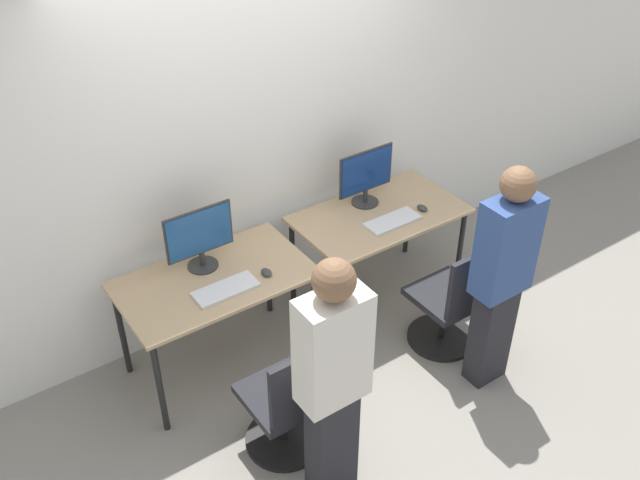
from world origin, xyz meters
TOP-DOWN VIEW (x-y plane):
  - ground_plane at (0.00, 0.00)m, footprint 20.00×20.00m
  - wall_back at (0.00, 0.82)m, footprint 12.00×0.05m
  - desk_left at (-0.66, 0.35)m, footprint 1.21×0.70m
  - monitor_left at (-0.66, 0.50)m, footprint 0.45×0.20m
  - keyboard_left at (-0.66, 0.20)m, footprint 0.40×0.17m
  - mouse_left at (-0.37, 0.20)m, footprint 0.06×0.09m
  - office_chair_left at (-0.66, -0.50)m, footprint 0.48×0.48m
  - person_left at (-0.62, -0.86)m, footprint 0.36×0.21m
  - desk_right at (0.66, 0.35)m, footprint 1.21×0.70m
  - monitor_right at (0.66, 0.52)m, footprint 0.45×0.20m
  - keyboard_right at (0.66, 0.20)m, footprint 0.40×0.17m
  - mouse_right at (0.94, 0.21)m, footprint 0.06×0.09m
  - office_chair_right at (0.73, -0.37)m, footprint 0.48×0.48m
  - person_right at (0.73, -0.73)m, footprint 0.36×0.21m

SIDE VIEW (x-z plane):
  - ground_plane at x=0.00m, z-range 0.00..0.00m
  - office_chair_left at x=-0.66m, z-range -0.09..0.78m
  - office_chair_right at x=0.73m, z-range -0.09..0.78m
  - desk_left at x=-0.66m, z-range 0.29..1.03m
  - desk_right at x=0.66m, z-range 0.29..1.03m
  - keyboard_left at x=-0.66m, z-range 0.74..0.76m
  - keyboard_right at x=0.66m, z-range 0.74..0.76m
  - mouse_left at x=-0.37m, z-range 0.74..0.77m
  - mouse_right at x=0.94m, z-range 0.74..0.77m
  - person_right at x=0.73m, z-range 0.07..1.65m
  - person_left at x=-0.62m, z-range 0.07..1.67m
  - monitor_left at x=-0.66m, z-range 0.75..1.17m
  - monitor_right at x=0.66m, z-range 0.75..1.17m
  - wall_back at x=0.00m, z-range 0.00..2.80m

